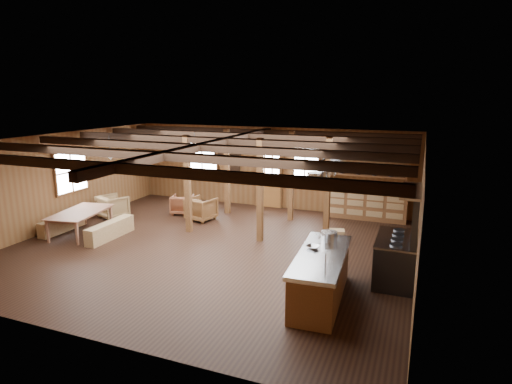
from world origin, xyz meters
TOP-DOWN VIEW (x-y plane):
  - room at (0.00, 0.00)m, footprint 10.04×9.04m
  - ceiling_joists at (0.00, 0.18)m, footprint 9.80×8.82m
  - timber_posts at (0.52, 2.08)m, footprint 3.95×2.35m
  - back_door at (0.00, 4.45)m, footprint 1.02×0.08m
  - window_back_left at (-2.60, 4.46)m, footprint 1.32×0.06m
  - window_back_right at (1.30, 4.46)m, footprint 1.02×0.06m
  - window_left at (-4.96, 0.50)m, footprint 0.14×1.24m
  - notice_boards at (-1.50, 4.46)m, footprint 1.08×0.03m
  - back_counter at (3.40, 4.20)m, footprint 2.55×0.60m
  - pendant_lamps at (-2.25, 1.00)m, footprint 1.86×2.36m
  - pot_rack at (2.99, 0.26)m, footprint 0.40×3.00m
  - kitchen_island at (3.30, -1.75)m, footprint 1.02×2.55m
  - step_stool at (3.00, 1.48)m, footprint 0.50×0.41m
  - commercial_range at (4.65, -0.30)m, footprint 0.84×1.63m
  - dining_table at (-3.90, -0.32)m, footprint 1.37×2.06m
  - bench_wall at (-4.65, -0.32)m, footprint 0.29×1.56m
  - bench_aisle at (-2.93, -0.32)m, footprint 0.32×1.69m
  - armchair_a at (-2.36, 2.56)m, footprint 0.84×0.85m
  - armchair_b at (-1.42, 2.15)m, footprint 0.92×0.94m
  - armchair_c at (-4.20, 1.35)m, footprint 1.02×1.04m
  - counter_pot at (3.28, -0.95)m, footprint 0.33×0.33m
  - bowl at (3.08, -1.53)m, footprint 0.31×0.31m

SIDE VIEW (x-z plane):
  - step_stool at x=3.00m, z-range 0.00..0.40m
  - bench_wall at x=-4.65m, z-range 0.00..0.43m
  - bench_aisle at x=-2.93m, z-range 0.00..0.46m
  - armchair_a at x=-2.36m, z-range 0.00..0.63m
  - dining_table at x=-3.90m, z-range 0.00..0.67m
  - armchair_b at x=-1.42m, z-range 0.00..0.73m
  - armchair_c at x=-4.20m, z-range 0.00..0.73m
  - kitchen_island at x=3.30m, z-range -0.12..1.08m
  - back_counter at x=3.40m, z-range -0.62..1.83m
  - commercial_range at x=4.65m, z-range -0.36..1.66m
  - back_door at x=0.00m, z-range -0.19..1.96m
  - bowl at x=3.08m, z-range 0.94..1.00m
  - counter_pot at x=3.28m, z-range 0.94..1.14m
  - room at x=0.00m, z-range -0.02..2.82m
  - timber_posts at x=0.52m, z-range 0.00..2.80m
  - window_back_left at x=-2.60m, z-range 0.94..2.26m
  - window_back_right at x=1.30m, z-range 0.94..2.26m
  - window_left at x=-4.96m, z-range 0.94..2.26m
  - notice_boards at x=-1.50m, z-range 1.19..2.09m
  - pendant_lamps at x=-2.25m, z-range 1.92..2.58m
  - pot_rack at x=2.99m, z-range 2.07..2.50m
  - ceiling_joists at x=0.00m, z-range 2.59..2.77m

